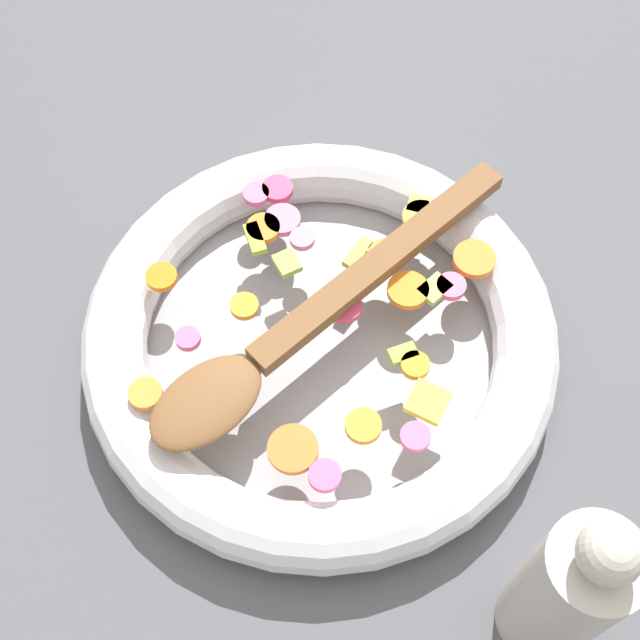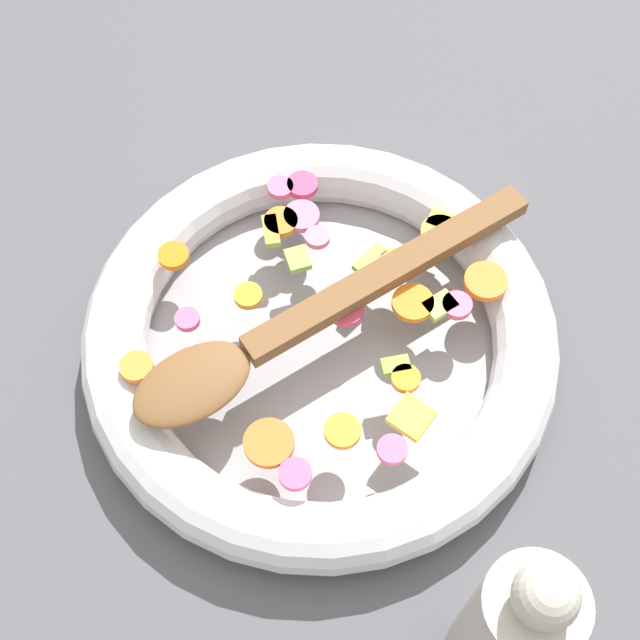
{
  "view_description": "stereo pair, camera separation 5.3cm",
  "coord_description": "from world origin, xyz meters",
  "views": [
    {
      "loc": [
        0.32,
        0.06,
        0.63
      ],
      "look_at": [
        0.0,
        0.0,
        0.05
      ],
      "focal_mm": 50.0,
      "sensor_mm": 36.0,
      "label": 1
    },
    {
      "loc": [
        0.3,
        0.11,
        0.63
      ],
      "look_at": [
        0.0,
        0.0,
        0.05
      ],
      "focal_mm": 50.0,
      "sensor_mm": 36.0,
      "label": 2
    }
  ],
  "objects": [
    {
      "name": "ground_plane",
      "position": [
        0.0,
        0.0,
        0.0
      ],
      "size": [
        4.0,
        4.0,
        0.0
      ],
      "primitive_type": "plane",
      "color": "#4C4C51"
    },
    {
      "name": "skillet",
      "position": [
        0.0,
        0.0,
        0.02
      ],
      "size": [
        0.37,
        0.37,
        0.05
      ],
      "color": "gray",
      "rests_on": "ground_plane"
    },
    {
      "name": "wooden_spoon",
      "position": [
        0.01,
        -0.01,
        0.06
      ],
      "size": [
        0.29,
        0.24,
        0.01
      ],
      "color": "brown",
      "rests_on": "chopped_vegetables"
    },
    {
      "name": "pepper_mill",
      "position": [
        0.18,
        0.18,
        0.09
      ],
      "size": [
        0.06,
        0.06,
        0.19
      ],
      "color": "#B2ADA3",
      "rests_on": "ground_plane"
    },
    {
      "name": "chopped_vegetables",
      "position": [
        -0.01,
        0.01,
        0.05
      ],
      "size": [
        0.27,
        0.27,
        0.01
      ],
      "color": "orange",
      "rests_on": "skillet"
    }
  ]
}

